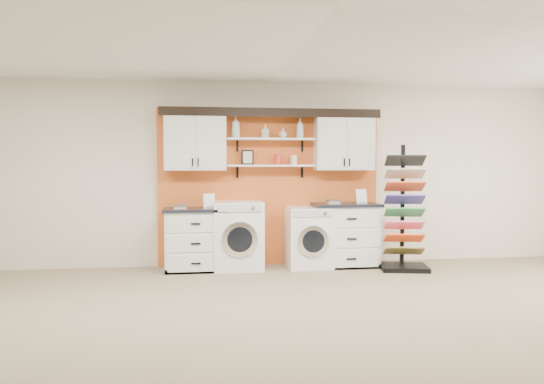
{
  "coord_description": "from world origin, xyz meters",
  "views": [
    {
      "loc": [
        -1.08,
        -4.14,
        1.55
      ],
      "look_at": [
        -0.19,
        2.3,
        1.21
      ],
      "focal_mm": 35.0,
      "sensor_mm": 36.0,
      "label": 1
    }
  ],
  "objects": [
    {
      "name": "ceiling",
      "position": [
        0.0,
        0.0,
        2.8
      ],
      "size": [
        10.0,
        10.0,
        0.0
      ],
      "primitive_type": "plane",
      "rotation": [
        3.14,
        0.0,
        0.0
      ],
      "color": "white",
      "rests_on": "wall_back"
    },
    {
      "name": "base_cabinet_left",
      "position": [
        -1.13,
        3.64,
        0.45
      ],
      "size": [
        0.93,
        0.66,
        0.91
      ],
      "color": "silver",
      "rests_on": "floor"
    },
    {
      "name": "floor",
      "position": [
        0.0,
        0.0,
        0.0
      ],
      "size": [
        10.0,
        10.0,
        0.0
      ],
      "primitive_type": "plane",
      "color": "#807256",
      "rests_on": "ground"
    },
    {
      "name": "soap_bottle_d",
      "position": [
        0.45,
        3.8,
        2.1
      ],
      "size": [
        0.12,
        0.12,
        0.3
      ],
      "primitive_type": "imported",
      "rotation": [
        0.0,
        0.0,
        -0.02
      ],
      "color": "silver",
      "rests_on": "shelf_upper"
    },
    {
      "name": "crown_molding",
      "position": [
        0.0,
        3.81,
        2.33
      ],
      "size": [
        3.3,
        0.41,
        0.13
      ],
      "color": "black",
      "rests_on": "wall_back"
    },
    {
      "name": "wall_back",
      "position": [
        0.0,
        4.0,
        1.4
      ],
      "size": [
        10.0,
        0.0,
        10.0
      ],
      "primitive_type": "plane",
      "rotation": [
        1.57,
        0.0,
        0.0
      ],
      "color": "beige",
      "rests_on": "floor"
    },
    {
      "name": "accent_panel",
      "position": [
        0.0,
        3.96,
        1.2
      ],
      "size": [
        3.4,
        0.07,
        2.4
      ],
      "primitive_type": "cube",
      "color": "#D15C23",
      "rests_on": "wall_back"
    },
    {
      "name": "shelf_lower",
      "position": [
        0.0,
        3.8,
        1.53
      ],
      "size": [
        1.32,
        0.28,
        0.03
      ],
      "primitive_type": "cube",
      "color": "silver",
      "rests_on": "wall_back"
    },
    {
      "name": "soap_bottle_c",
      "position": [
        0.18,
        3.8,
        2.02
      ],
      "size": [
        0.12,
        0.12,
        0.15
      ],
      "primitive_type": "imported",
      "rotation": [
        0.0,
        0.0,
        3.06
      ],
      "color": "silver",
      "rests_on": "shelf_upper"
    },
    {
      "name": "picture_frame",
      "position": [
        -0.35,
        3.85,
        1.66
      ],
      "size": [
        0.18,
        0.02,
        0.22
      ],
      "color": "black",
      "rests_on": "shelf_lower"
    },
    {
      "name": "soap_bottle_a",
      "position": [
        -0.53,
        3.8,
        2.11
      ],
      "size": [
        0.16,
        0.16,
        0.33
      ],
      "primitive_type": "imported",
      "rotation": [
        0.0,
        0.0,
        -0.35
      ],
      "color": "silver",
      "rests_on": "shelf_upper"
    },
    {
      "name": "sample_rack",
      "position": [
        1.91,
        3.27,
        0.57
      ],
      "size": [
        0.77,
        0.69,
        1.84
      ],
      "rotation": [
        0.0,
        0.0,
        -0.21
      ],
      "color": "black",
      "rests_on": "floor"
    },
    {
      "name": "soap_bottle_b",
      "position": [
        -0.08,
        3.8,
        2.05
      ],
      "size": [
        0.12,
        0.12,
        0.2
      ],
      "primitive_type": "imported",
      "rotation": [
        0.0,
        0.0,
        -0.43
      ],
      "color": "silver",
      "rests_on": "shelf_upper"
    },
    {
      "name": "base_cabinet_right",
      "position": [
        1.13,
        3.64,
        0.48
      ],
      "size": [
        0.98,
        0.66,
        0.96
      ],
      "color": "silver",
      "rests_on": "floor"
    },
    {
      "name": "washer",
      "position": [
        -0.51,
        3.64,
        0.5
      ],
      "size": [
        0.72,
        0.71,
        1.0
      ],
      "color": "white",
      "rests_on": "floor"
    },
    {
      "name": "canister_red",
      "position": [
        0.1,
        3.8,
        1.62
      ],
      "size": [
        0.11,
        0.11,
        0.16
      ],
      "primitive_type": "cylinder",
      "color": "red",
      "rests_on": "shelf_lower"
    },
    {
      "name": "canister_cream",
      "position": [
        0.35,
        3.8,
        1.61
      ],
      "size": [
        0.1,
        0.1,
        0.14
      ],
      "primitive_type": "cylinder",
      "color": "silver",
      "rests_on": "shelf_lower"
    },
    {
      "name": "upper_cabinet_right",
      "position": [
        1.13,
        3.79,
        1.88
      ],
      "size": [
        0.9,
        0.35,
        0.84
      ],
      "color": "silver",
      "rests_on": "wall_back"
    },
    {
      "name": "shelf_upper",
      "position": [
        0.0,
        3.8,
        1.93
      ],
      "size": [
        1.32,
        0.28,
        0.03
      ],
      "primitive_type": "cube",
      "color": "silver",
      "rests_on": "wall_back"
    },
    {
      "name": "upper_cabinet_left",
      "position": [
        -1.13,
        3.79,
        1.88
      ],
      "size": [
        0.9,
        0.35,
        0.84
      ],
      "color": "silver",
      "rests_on": "wall_back"
    },
    {
      "name": "dryer",
      "position": [
        0.55,
        3.64,
        0.45
      ],
      "size": [
        0.65,
        0.71,
        0.91
      ],
      "color": "white",
      "rests_on": "floor"
    }
  ]
}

